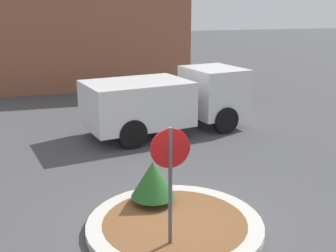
% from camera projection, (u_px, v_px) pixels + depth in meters
% --- Properties ---
extents(ground_plane, '(120.00, 120.00, 0.00)m').
position_uv_depth(ground_plane, '(175.00, 228.00, 8.14)').
color(ground_plane, '#474749').
extents(traffic_island, '(3.41, 3.41, 0.15)m').
position_uv_depth(traffic_island, '(175.00, 225.00, 8.12)').
color(traffic_island, '#BCB7AD').
rests_on(traffic_island, ground_plane).
extents(stop_sign, '(0.68, 0.07, 2.26)m').
position_uv_depth(stop_sign, '(170.00, 168.00, 6.98)').
color(stop_sign, '#4C4C51').
rests_on(stop_sign, ground_plane).
extents(island_shrub, '(0.92, 0.92, 0.92)m').
position_uv_depth(island_shrub, '(153.00, 179.00, 8.71)').
color(island_shrub, brown).
rests_on(island_shrub, traffic_island).
extents(utility_truck, '(5.73, 3.18, 2.06)m').
position_uv_depth(utility_truck, '(167.00, 99.00, 14.00)').
color(utility_truck, silver).
rests_on(utility_truck, ground_plane).
extents(storefront_building, '(10.27, 6.07, 6.86)m').
position_uv_depth(storefront_building, '(82.00, 19.00, 22.51)').
color(storefront_building, '#93563D').
rests_on(storefront_building, ground_plane).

